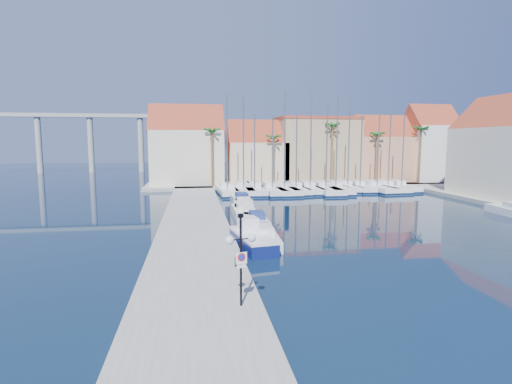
% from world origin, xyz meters
% --- Properties ---
extents(ground, '(260.00, 260.00, 0.00)m').
position_xyz_m(ground, '(0.00, 0.00, 0.00)').
color(ground, black).
rests_on(ground, ground).
extents(quay_west, '(6.00, 77.00, 0.50)m').
position_xyz_m(quay_west, '(-9.00, 13.50, 0.25)').
color(quay_west, gray).
rests_on(quay_west, ground).
extents(shore_north, '(54.00, 16.00, 0.50)m').
position_xyz_m(shore_north, '(10.00, 48.00, 0.25)').
color(shore_north, gray).
rests_on(shore_north, ground).
extents(lamp_post, '(1.38, 0.64, 4.16)m').
position_xyz_m(lamp_post, '(-7.00, -5.53, 3.23)').
color(lamp_post, black).
rests_on(lamp_post, quay_west).
extents(bollard, '(0.22, 0.22, 0.54)m').
position_xyz_m(bollard, '(-6.60, 0.09, 0.77)').
color(bollard, black).
rests_on(bollard, quay_west).
extents(fishing_boat, '(2.87, 6.19, 2.08)m').
position_xyz_m(fishing_boat, '(-4.85, 5.84, 0.69)').
color(fishing_boat, '#0E1956').
rests_on(fishing_boat, ground).
extents(motorboat_west_0, '(2.73, 7.46, 1.40)m').
position_xyz_m(motorboat_west_0, '(-3.95, 7.38, 0.51)').
color(motorboat_west_0, white).
rests_on(motorboat_west_0, ground).
extents(motorboat_west_1, '(1.80, 5.60, 1.40)m').
position_xyz_m(motorboat_west_1, '(-3.35, 13.36, 0.51)').
color(motorboat_west_1, white).
rests_on(motorboat_west_1, ground).
extents(motorboat_west_2, '(2.31, 6.93, 1.40)m').
position_xyz_m(motorboat_west_2, '(-3.84, 18.21, 0.51)').
color(motorboat_west_2, white).
rests_on(motorboat_west_2, ground).
extents(motorboat_west_3, '(2.60, 6.67, 1.40)m').
position_xyz_m(motorboat_west_3, '(-3.43, 22.28, 0.51)').
color(motorboat_west_3, white).
rests_on(motorboat_west_3, ground).
extents(motorboat_west_4, '(2.15, 6.35, 1.40)m').
position_xyz_m(motorboat_west_4, '(-3.15, 26.95, 0.51)').
color(motorboat_west_4, white).
rests_on(motorboat_west_4, ground).
extents(motorboat_east_1, '(2.22, 5.93, 1.40)m').
position_xyz_m(motorboat_east_1, '(23.99, 14.33, 0.51)').
color(motorboat_east_1, white).
rests_on(motorboat_east_1, ground).
extents(sailboat_0, '(3.08, 10.00, 14.37)m').
position_xyz_m(sailboat_0, '(-4.19, 35.76, 0.61)').
color(sailboat_0, white).
rests_on(sailboat_0, ground).
extents(sailboat_1, '(3.37, 10.61, 14.19)m').
position_xyz_m(sailboat_1, '(-1.67, 36.45, 0.60)').
color(sailboat_1, white).
rests_on(sailboat_1, ground).
extents(sailboat_2, '(3.32, 10.90, 11.67)m').
position_xyz_m(sailboat_2, '(-0.08, 36.19, 0.56)').
color(sailboat_2, white).
rests_on(sailboat_2, ground).
extents(sailboat_3, '(3.14, 10.74, 11.55)m').
position_xyz_m(sailboat_3, '(2.43, 35.54, 0.56)').
color(sailboat_3, white).
rests_on(sailboat_3, ground).
extents(sailboat_4, '(3.25, 11.55, 14.97)m').
position_xyz_m(sailboat_4, '(4.32, 35.84, 0.59)').
color(sailboat_4, white).
rests_on(sailboat_4, ground).
extents(sailboat_5, '(2.72, 10.22, 11.54)m').
position_xyz_m(sailboat_5, '(6.13, 35.84, 0.57)').
color(sailboat_5, white).
rests_on(sailboat_5, ground).
extents(sailboat_6, '(2.94, 10.16, 14.83)m').
position_xyz_m(sailboat_6, '(8.38, 36.06, 0.62)').
color(sailboat_6, white).
rests_on(sailboat_6, ground).
extents(sailboat_7, '(3.62, 11.96, 13.17)m').
position_xyz_m(sailboat_7, '(10.58, 35.24, 0.57)').
color(sailboat_7, white).
rests_on(sailboat_7, ground).
extents(sailboat_8, '(4.05, 11.97, 14.52)m').
position_xyz_m(sailboat_8, '(12.44, 36.02, 0.58)').
color(sailboat_8, white).
rests_on(sailboat_8, ground).
extents(sailboat_9, '(2.33, 8.68, 14.44)m').
position_xyz_m(sailboat_9, '(14.67, 36.81, 0.64)').
color(sailboat_9, white).
rests_on(sailboat_9, ground).
extents(sailboat_10, '(2.35, 8.67, 11.56)m').
position_xyz_m(sailboat_10, '(16.52, 36.39, 0.59)').
color(sailboat_10, white).
rests_on(sailboat_10, ground).
extents(sailboat_11, '(3.39, 10.25, 12.55)m').
position_xyz_m(sailboat_11, '(18.85, 35.59, 0.58)').
color(sailboat_11, white).
rests_on(sailboat_11, ground).
extents(sailboat_12, '(3.17, 10.84, 14.61)m').
position_xyz_m(sailboat_12, '(20.91, 36.07, 0.60)').
color(sailboat_12, white).
rests_on(sailboat_12, ground).
extents(sailboat_13, '(2.93, 9.00, 13.56)m').
position_xyz_m(sailboat_13, '(23.16, 35.99, 0.62)').
color(sailboat_13, white).
rests_on(sailboat_13, ground).
extents(building_0, '(12.30, 9.00, 13.50)m').
position_xyz_m(building_0, '(-10.00, 47.00, 6.52)').
color(building_0, beige).
rests_on(building_0, shore_north).
extents(building_1, '(10.30, 8.00, 11.00)m').
position_xyz_m(building_1, '(2.00, 47.00, 5.30)').
color(building_1, beige).
rests_on(building_1, shore_north).
extents(building_2, '(14.20, 10.20, 11.50)m').
position_xyz_m(building_2, '(13.00, 48.00, 6.26)').
color(building_2, tan).
rests_on(building_2, shore_north).
extents(building_3, '(10.30, 8.00, 12.00)m').
position_xyz_m(building_3, '(25.00, 47.00, 5.86)').
color(building_3, tan).
rests_on(building_3, shore_north).
extents(building_4, '(8.30, 8.00, 14.00)m').
position_xyz_m(building_4, '(34.00, 46.00, 6.97)').
color(building_4, silver).
rests_on(building_4, shore_north).
extents(building_6, '(9.00, 14.30, 13.50)m').
position_xyz_m(building_6, '(32.00, 24.00, 6.52)').
color(building_6, beige).
rests_on(building_6, shore_east).
extents(palm_0, '(2.60, 2.60, 10.15)m').
position_xyz_m(palm_0, '(-6.00, 42.00, 9.08)').
color(palm_0, brown).
rests_on(palm_0, shore_north).
extents(palm_1, '(2.60, 2.60, 9.15)m').
position_xyz_m(palm_1, '(4.00, 42.00, 8.14)').
color(palm_1, brown).
rests_on(palm_1, shore_north).
extents(palm_2, '(2.60, 2.60, 11.15)m').
position_xyz_m(palm_2, '(14.00, 42.00, 10.02)').
color(palm_2, brown).
rests_on(palm_2, shore_north).
extents(palm_3, '(2.60, 2.60, 9.65)m').
position_xyz_m(palm_3, '(22.00, 42.00, 8.61)').
color(palm_3, brown).
rests_on(palm_3, shore_north).
extents(palm_4, '(2.60, 2.60, 10.65)m').
position_xyz_m(palm_4, '(30.00, 42.00, 9.55)').
color(palm_4, brown).
rests_on(palm_4, shore_north).
extents(viaduct, '(48.00, 2.20, 14.45)m').
position_xyz_m(viaduct, '(-39.07, 82.00, 10.25)').
color(viaduct, '#9E9E99').
rests_on(viaduct, ground).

